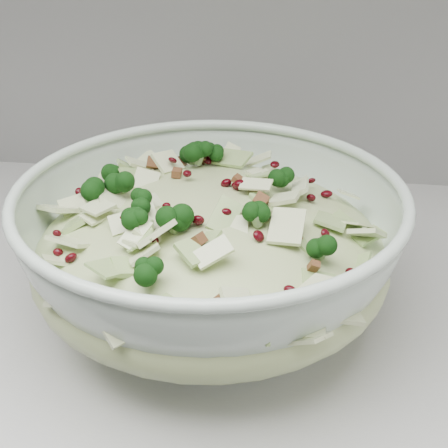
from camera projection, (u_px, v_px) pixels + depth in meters
name	position (u px, v px, depth m)	size (l,w,h in m)	color
mixing_bowl	(211.00, 252.00, 0.63)	(0.41, 0.41, 0.15)	silver
salad	(210.00, 230.00, 0.62)	(0.42, 0.42, 0.16)	beige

